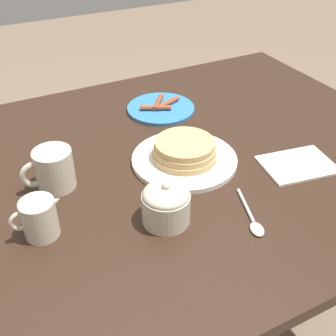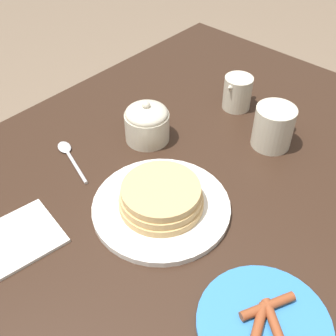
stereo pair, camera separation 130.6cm
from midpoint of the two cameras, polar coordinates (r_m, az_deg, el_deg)
name	(u,v)px [view 1 (the left image)]	position (r m, az deg, el deg)	size (l,w,h in m)	color
dining_table	(169,200)	(0.72, -10.25, -39.23)	(1.27, 0.95, 0.78)	#332116
pancake_plate	(185,154)	(0.57, -8.08, -36.92)	(0.25, 0.25, 0.06)	white
side_plate_bacon	(161,108)	(0.71, -10.40, -16.75)	(0.19, 0.19, 0.02)	#337AC6
coffee_mug	(53,169)	(0.63, -43.54, -37.05)	(0.11, 0.08, 0.09)	beige
creamer_pitcher	(40,218)	(0.63, -53.80, -48.11)	(0.10, 0.06, 0.08)	beige
sugar_bowl	(166,204)	(0.54, -21.01, -56.20)	(0.09, 0.09, 0.09)	beige
napkin	(298,165)	(0.62, 23.65, -36.86)	(0.18, 0.14, 0.01)	silver
spoon	(253,220)	(0.57, 11.86, -57.54)	(0.06, 0.14, 0.01)	silver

